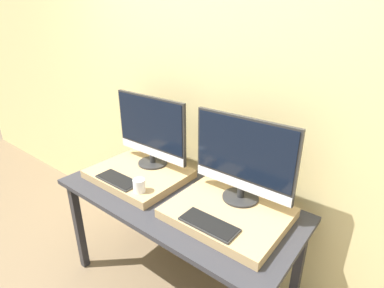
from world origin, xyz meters
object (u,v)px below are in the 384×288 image
(keyboard_left, at_px, (118,180))
(mug, at_px, (139,186))
(monitor_right, at_px, (243,158))
(monitor_left, at_px, (151,130))
(keyboard_right, at_px, (209,224))

(keyboard_left, xyz_separation_m, mug, (0.20, -0.00, 0.03))
(keyboard_left, distance_m, mug, 0.21)
(mug, distance_m, monitor_right, 0.64)
(mug, bearing_deg, monitor_left, 123.13)
(mug, bearing_deg, monitor_right, 31.38)
(monitor_right, xyz_separation_m, keyboard_right, (0.00, -0.31, -0.25))
(mug, relative_size, monitor_right, 0.13)
(monitor_left, xyz_separation_m, keyboard_right, (0.71, -0.31, -0.25))
(monitor_left, distance_m, monitor_right, 0.71)
(monitor_right, relative_size, keyboard_right, 1.98)
(mug, height_order, keyboard_right, mug)
(monitor_left, distance_m, mug, 0.43)
(keyboard_left, distance_m, keyboard_right, 0.71)
(mug, xyz_separation_m, monitor_right, (0.51, 0.31, 0.22))
(mug, bearing_deg, keyboard_right, 0.00)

